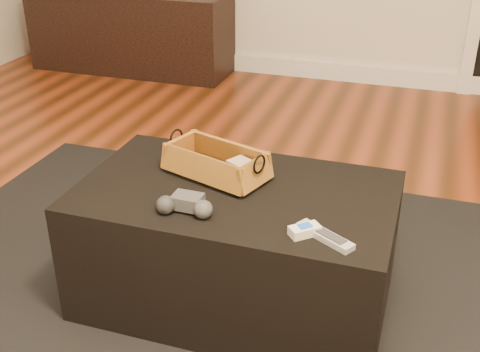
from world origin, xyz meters
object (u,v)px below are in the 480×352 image
(tv_remote, at_px, (210,169))
(wicker_basket, at_px, (216,164))
(media_cabinet, at_px, (131,31))
(silver_remote, at_px, (325,236))
(ottoman, at_px, (236,245))
(game_controller, at_px, (186,205))
(cream_gadget, at_px, (305,230))

(tv_remote, relative_size, wicker_basket, 0.48)
(media_cabinet, relative_size, silver_remote, 8.26)
(ottoman, bearing_deg, game_controller, -116.40)
(tv_remote, xyz_separation_m, wicker_basket, (0.02, 0.01, 0.02))
(ottoman, height_order, game_controller, game_controller)
(media_cabinet, relative_size, game_controller, 8.31)
(media_cabinet, xyz_separation_m, tv_remote, (1.47, -2.25, 0.17))
(game_controller, distance_m, silver_remote, 0.41)
(game_controller, xyz_separation_m, cream_gadget, (0.36, -0.01, -0.01))
(ottoman, height_order, cream_gadget, cream_gadget)
(wicker_basket, relative_size, cream_gadget, 4.13)
(game_controller, height_order, silver_remote, game_controller)
(tv_remote, distance_m, silver_remote, 0.51)
(ottoman, bearing_deg, wicker_basket, 142.00)
(ottoman, height_order, tv_remote, tv_remote)
(media_cabinet, relative_size, cream_gadget, 15.67)
(game_controller, bearing_deg, media_cabinet, 120.87)
(media_cabinet, relative_size, ottoman, 1.45)
(media_cabinet, height_order, wicker_basket, media_cabinet)
(game_controller, bearing_deg, silver_remote, -1.04)
(game_controller, bearing_deg, tv_remote, 94.81)
(tv_remote, height_order, game_controller, game_controller)
(ottoman, distance_m, silver_remote, 0.44)
(ottoman, relative_size, silver_remote, 5.70)
(ottoman, bearing_deg, media_cabinet, 124.45)
(media_cabinet, height_order, silver_remote, media_cabinet)
(wicker_basket, xyz_separation_m, silver_remote, (0.42, -0.27, -0.03))
(tv_remote, relative_size, silver_remote, 1.04)
(ottoman, relative_size, wicker_basket, 2.62)
(wicker_basket, distance_m, game_controller, 0.26)
(wicker_basket, bearing_deg, ottoman, -38.00)
(tv_remote, distance_m, cream_gadget, 0.46)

